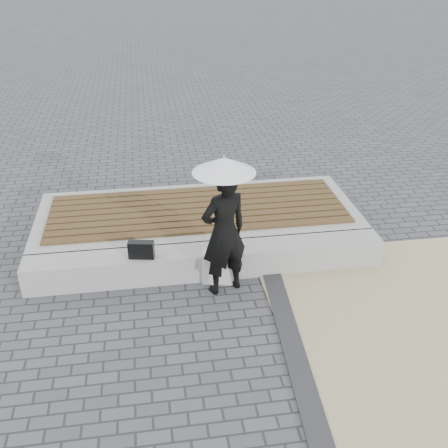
{
  "coord_description": "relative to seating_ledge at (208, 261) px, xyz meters",
  "views": [
    {
      "loc": [
        -0.74,
        -4.71,
        4.23
      ],
      "look_at": [
        0.17,
        1.18,
        1.0
      ],
      "focal_mm": 42.92,
      "sensor_mm": 36.0,
      "label": 1
    }
  ],
  "objects": [
    {
      "name": "magazine",
      "position": [
        0.12,
        -0.28,
        0.26
      ],
      "size": [
        0.32,
        0.28,
        0.01
      ],
      "primitive_type": "cube",
      "rotation": [
        0.0,
        0.0,
        0.34
      ],
      "color": "#EE5F41",
      "rests_on": "canvas_tote"
    },
    {
      "name": "parasol",
      "position": [
        0.17,
        -0.42,
        1.6
      ],
      "size": [
        0.78,
        0.78,
        1.0
      ],
      "rotation": [
        0.0,
        0.0,
        0.12
      ],
      "color": "silver",
      "rests_on": "ground"
    },
    {
      "name": "timber_platform",
      "position": [
        0.0,
        1.2,
        0.0
      ],
      "size": [
        5.0,
        2.0,
        0.4
      ],
      "primitive_type": "cube",
      "color": "#9A9A95",
      "rests_on": "ground"
    },
    {
      "name": "seating_ledge",
      "position": [
        0.0,
        0.0,
        0.0
      ],
      "size": [
        5.0,
        0.45,
        0.4
      ],
      "primitive_type": "cube",
      "color": "#999994",
      "rests_on": "ground"
    },
    {
      "name": "ground",
      "position": [
        0.0,
        -1.6,
        -0.2
      ],
      "size": [
        80.0,
        80.0,
        0.0
      ],
      "primitive_type": "plane",
      "color": "#454549",
      "rests_on": "ground"
    },
    {
      "name": "canvas_tote",
      "position": [
        0.12,
        -0.23,
        0.03
      ],
      "size": [
        0.46,
        0.27,
        0.46
      ],
      "primitive_type": "cube",
      "rotation": [
        0.0,
        0.0,
        -0.21
      ],
      "color": "silver",
      "rests_on": "ground"
    },
    {
      "name": "woman",
      "position": [
        0.17,
        -0.42,
        0.68
      ],
      "size": [
        0.75,
        0.62,
        1.76
      ],
      "primitive_type": "imported",
      "rotation": [
        0.0,
        0.0,
        3.51
      ],
      "color": "black",
      "rests_on": "ground"
    },
    {
      "name": "edging_band",
      "position": [
        0.75,
        -2.1,
        -0.18
      ],
      "size": [
        0.61,
        5.2,
        0.04
      ],
      "primitive_type": "cube",
      "rotation": [
        0.0,
        0.0,
        -0.07
      ],
      "color": "#2A2A2C",
      "rests_on": "ground"
    },
    {
      "name": "timber_decking",
      "position": [
        0.0,
        1.2,
        0.22
      ],
      "size": [
        4.6,
        1.6,
        0.04
      ],
      "primitive_type": null,
      "color": "brown",
      "rests_on": "timber_platform"
    },
    {
      "name": "handbag",
      "position": [
        -0.9,
        -0.09,
        0.32
      ],
      "size": [
        0.36,
        0.18,
        0.24
      ],
      "primitive_type": "cube",
      "rotation": [
        0.0,
        0.0,
        -0.19
      ],
      "color": "black",
      "rests_on": "seating_ledge"
    }
  ]
}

